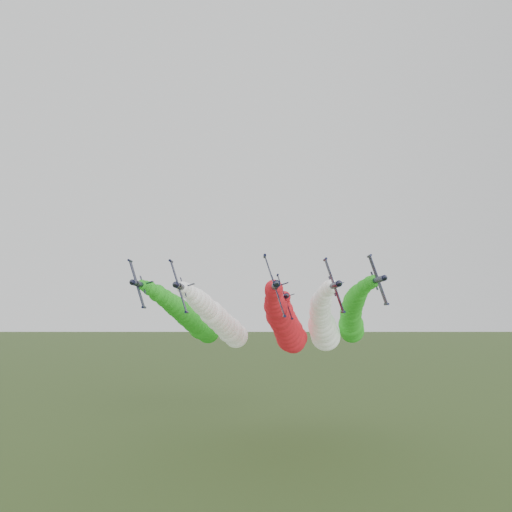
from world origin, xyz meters
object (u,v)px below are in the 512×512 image
object	(u,v)px
jet_inner_right	(323,325)
jet_trail	(290,326)
jet_inner_left	(221,322)
jet_outer_left	(192,319)
jet_outer_right	(352,317)
jet_lead	(286,327)

from	to	relation	value
jet_inner_right	jet_trail	size ratio (longest dim) A/B	1.01
jet_trail	jet_inner_right	bearing A→B (deg)	-62.40
jet_inner_left	jet_outer_left	bearing A→B (deg)	133.95
jet_outer_right	jet_lead	bearing A→B (deg)	-138.67
jet_inner_right	jet_outer_left	bearing A→B (deg)	167.23
jet_inner_left	jet_inner_right	distance (m)	24.60
jet_outer_right	jet_inner_left	bearing A→B (deg)	-171.41
jet_inner_right	jet_outer_right	world-z (taller)	jet_outer_right
jet_outer_right	jet_outer_left	bearing A→B (deg)	175.01
jet_outer_right	jet_trail	world-z (taller)	jet_outer_right
jet_inner_left	jet_trail	distance (m)	22.78
jet_lead	jet_outer_left	world-z (taller)	jet_outer_left
jet_outer_left	jet_outer_right	xyz separation A→B (m)	(40.55, -3.54, 0.51)
jet_inner_left	jet_inner_right	size ratio (longest dim) A/B	0.99
jet_lead	jet_inner_right	size ratio (longest dim) A/B	0.99
jet_lead	jet_inner_right	distance (m)	15.16
jet_outer_left	jet_inner_right	bearing A→B (deg)	-12.77
jet_outer_left	jet_trail	bearing A→B (deg)	13.37
jet_inner_right	jet_outer_left	distance (m)	33.55
jet_outer_left	jet_outer_right	world-z (taller)	jet_outer_right
jet_lead	jet_outer_left	size ratio (longest dim) A/B	1.00
jet_lead	jet_outer_right	size ratio (longest dim) A/B	1.00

